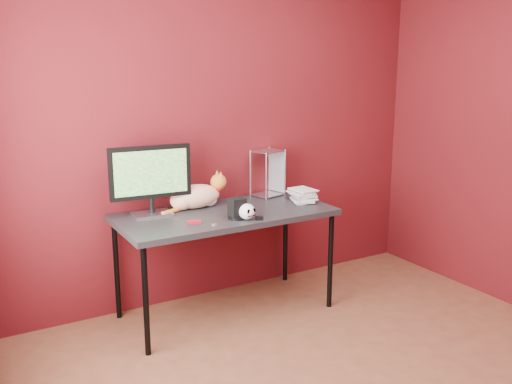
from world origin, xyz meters
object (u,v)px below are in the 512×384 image
desk (225,219)px  speaker (237,209)px  cat (196,196)px  monitor (151,177)px  book_stack (294,134)px  skull_mug (247,212)px

desk → speaker: bearing=-91.7°
cat → speaker: cat is taller
monitor → speaker: size_ratio=3.97×
cat → book_stack: bearing=-15.7°
monitor → book_stack: (1.04, -0.16, 0.24)m
desk → book_stack: book_stack is taller
cat → speaker: size_ratio=3.83×
speaker → skull_mug: bearing=-55.1°
desk → cat: (-0.13, 0.20, 0.14)m
skull_mug → speaker: 0.07m
monitor → cat: (0.34, 0.03, -0.18)m
desk → book_stack: bearing=0.7°
cat → speaker: bearing=-72.8°
desk → monitor: 0.59m
cat → monitor: bearing=-174.2°
skull_mug → book_stack: bearing=16.0°
skull_mug → speaker: size_ratio=0.80×
cat → book_stack: book_stack is taller
desk → cat: size_ratio=2.81×
monitor → skull_mug: 0.69m
skull_mug → book_stack: 0.74m
cat → skull_mug: 0.48m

